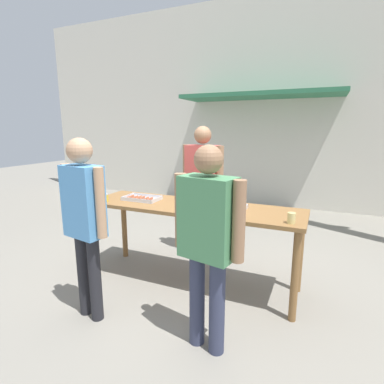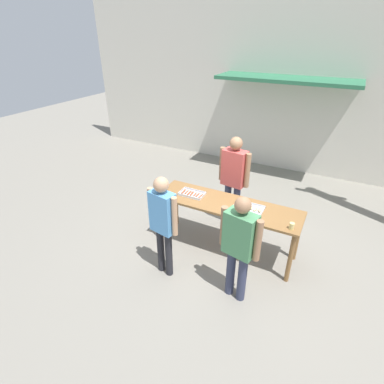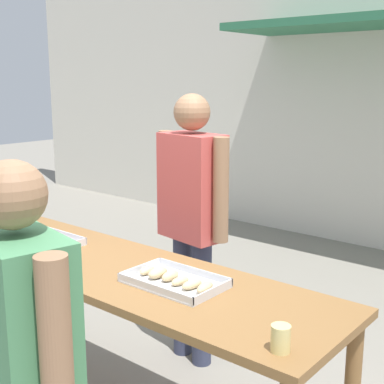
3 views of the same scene
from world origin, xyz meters
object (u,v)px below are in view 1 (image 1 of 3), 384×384
condiment_jar_mustard (100,197)px  food_tray_sausages (142,199)px  person_customer_holding_hotdog (84,213)px  food_tray_buns (223,207)px  person_customer_with_cup (208,234)px  beer_cup (291,218)px  person_server_behind_table (202,180)px  condiment_jar_ketchup (106,198)px

condiment_jar_mustard → food_tray_sausages: bearing=29.7°
food_tray_sausages → person_customer_holding_hotdog: person_customer_holding_hotdog is taller
food_tray_buns → person_customer_with_cup: bearing=-79.3°
beer_cup → person_customer_with_cup: bearing=-127.9°
food_tray_sausages → person_server_behind_table: bearing=60.3°
person_server_behind_table → person_customer_with_cup: size_ratio=1.09×
person_server_behind_table → condiment_jar_ketchup: bearing=-118.5°
food_tray_buns → person_server_behind_table: person_server_behind_table is taller
food_tray_buns → condiment_jar_ketchup: size_ratio=5.31×
condiment_jar_mustard → condiment_jar_ketchup: bearing=1.3°
food_tray_sausages → condiment_jar_mustard: condiment_jar_mustard is taller
condiment_jar_ketchup → person_customer_with_cup: bearing=-24.2°
person_customer_holding_hotdog → beer_cup: bearing=-146.2°
food_tray_sausages → person_customer_holding_hotdog: size_ratio=0.25×
person_server_behind_table → condiment_jar_mustard: bearing=-121.4°
food_tray_sausages → person_customer_with_cup: person_customer_with_cup is taller
beer_cup → person_customer_with_cup: (-0.54, -0.69, 0.01)m
condiment_jar_mustard → person_customer_with_cup: (1.60, -0.68, 0.01)m
person_customer_holding_hotdog → food_tray_buns: bearing=-124.9°
person_server_behind_table → beer_cup: bearing=-30.5°
food_tray_buns → person_customer_holding_hotdog: bearing=-135.0°
condiment_jar_mustard → beer_cup: beer_cup is taller
beer_cup → food_tray_buns: bearing=161.7°
condiment_jar_mustard → person_customer_with_cup: bearing=-23.0°
food_tray_buns → condiment_jar_ketchup: 1.37m
condiment_jar_mustard → person_server_behind_table: (0.88, 1.04, 0.10)m
food_tray_buns → beer_cup: (0.71, -0.23, 0.03)m
beer_cup → person_customer_with_cup: 0.87m
person_customer_holding_hotdog → person_server_behind_table: bearing=-93.2°
condiment_jar_ketchup → person_server_behind_table: 1.31m
person_customer_holding_hotdog → condiment_jar_mustard: bearing=-47.9°
food_tray_sausages → person_customer_with_cup: 1.50m
food_tray_sausages → condiment_jar_ketchup: size_ratio=4.80×
condiment_jar_ketchup → beer_cup: size_ratio=0.88×
condiment_jar_mustard → condiment_jar_ketchup: 0.09m
condiment_jar_mustard → person_customer_with_cup: 1.74m
condiment_jar_mustard → person_customer_with_cup: person_customer_with_cup is taller
beer_cup → person_server_behind_table: person_server_behind_table is taller
condiment_jar_mustard → condiment_jar_ketchup: size_ratio=1.00×
person_server_behind_table → person_customer_holding_hotdog: (-0.42, -1.77, -0.05)m
condiment_jar_ketchup → beer_cup: 2.05m
food_tray_sausages → beer_cup: 1.73m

